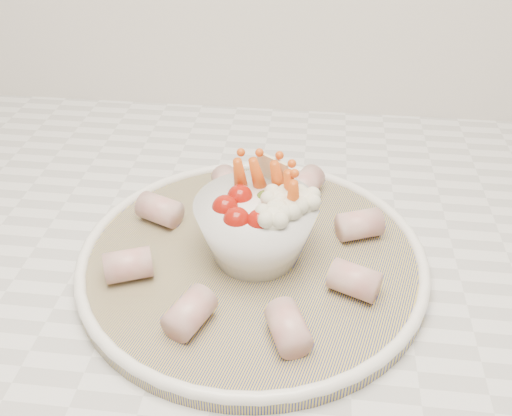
# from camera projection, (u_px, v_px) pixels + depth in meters

# --- Properties ---
(serving_platter) EXTENTS (0.44, 0.44, 0.02)m
(serving_platter) POSITION_uv_depth(u_px,v_px,m) (252.00, 258.00, 0.59)
(serving_platter) COLOR navy
(serving_platter) RESTS_ON kitchen_counter
(veggie_bowl) EXTENTS (0.12, 0.12, 0.10)m
(veggie_bowl) POSITION_uv_depth(u_px,v_px,m) (259.00, 224.00, 0.57)
(veggie_bowl) COLOR white
(veggie_bowl) RESTS_ON serving_platter
(cured_meat_rolls) EXTENTS (0.28, 0.28, 0.03)m
(cured_meat_rolls) POSITION_uv_depth(u_px,v_px,m) (252.00, 243.00, 0.58)
(cured_meat_rolls) COLOR #B55652
(cured_meat_rolls) RESTS_ON serving_platter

